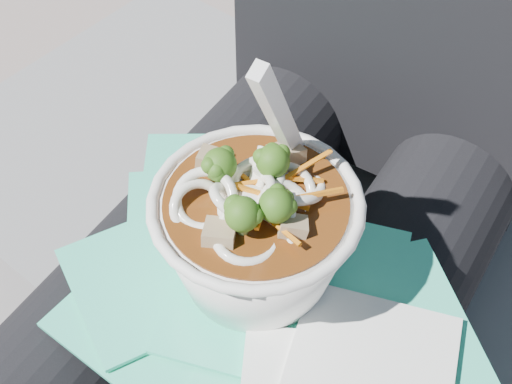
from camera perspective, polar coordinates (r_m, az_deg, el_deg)
The scene contains 5 objects.
stone_ledge at distance 0.99m, azimuth 4.69°, elevation -11.24°, with size 1.00×0.50×0.43m, color slate.
lap at distance 0.67m, azimuth -0.02°, elevation -8.72°, with size 0.34×0.48×0.14m.
person_body at distance 0.69m, azimuth 4.02°, elevation -1.83°, with size 0.34×0.94×0.98m.
plastic_bag at distance 0.59m, azimuth -0.23°, elevation -7.66°, with size 0.38×0.32×0.02m.
udon_bowl at distance 0.54m, azimuth -0.01°, elevation -2.87°, with size 0.16×0.16×0.20m.
Camera 1 is at (0.19, -0.30, 1.07)m, focal length 50.00 mm.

